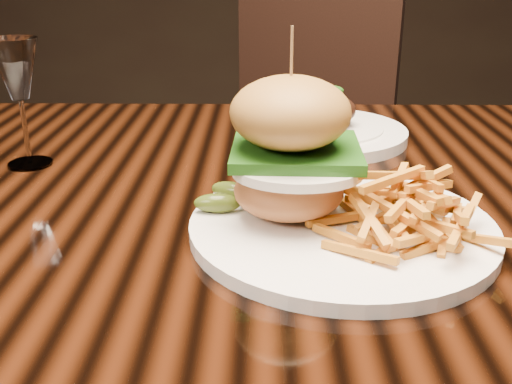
{
  "coord_description": "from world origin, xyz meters",
  "views": [
    {
      "loc": [
        0.02,
        -0.72,
        1.03
      ],
      "look_at": [
        0.01,
        -0.17,
        0.81
      ],
      "focal_mm": 42.0,
      "sensor_mm": 36.0,
      "label": 1
    }
  ],
  "objects_px": {
    "dining_table": "(251,240)",
    "chair_far": "(302,141)",
    "wine_glass": "(17,74)",
    "far_dish": "(322,128)",
    "burger_plate": "(335,185)"
  },
  "relations": [
    {
      "from": "chair_far",
      "to": "wine_glass",
      "type": "bearing_deg",
      "value": -98.18
    },
    {
      "from": "far_dish",
      "to": "burger_plate",
      "type": "bearing_deg",
      "value": -93.15
    },
    {
      "from": "dining_table",
      "to": "wine_glass",
      "type": "height_order",
      "value": "wine_glass"
    },
    {
      "from": "burger_plate",
      "to": "wine_glass",
      "type": "height_order",
      "value": "burger_plate"
    },
    {
      "from": "burger_plate",
      "to": "chair_far",
      "type": "relative_size",
      "value": 0.35
    },
    {
      "from": "wine_glass",
      "to": "dining_table",
      "type": "bearing_deg",
      "value": -14.34
    },
    {
      "from": "wine_glass",
      "to": "chair_far",
      "type": "xyz_separation_m",
      "value": [
        0.44,
        0.8,
        -0.34
      ]
    },
    {
      "from": "dining_table",
      "to": "chair_far",
      "type": "distance_m",
      "value": 0.9
    },
    {
      "from": "burger_plate",
      "to": "wine_glass",
      "type": "xyz_separation_m",
      "value": [
        -0.41,
        0.22,
        0.07
      ]
    },
    {
      "from": "far_dish",
      "to": "chair_far",
      "type": "distance_m",
      "value": 0.71
    },
    {
      "from": "wine_glass",
      "to": "chair_far",
      "type": "relative_size",
      "value": 0.19
    },
    {
      "from": "dining_table",
      "to": "far_dish",
      "type": "height_order",
      "value": "far_dish"
    },
    {
      "from": "burger_plate",
      "to": "wine_glass",
      "type": "bearing_deg",
      "value": 165.92
    },
    {
      "from": "far_dish",
      "to": "chair_far",
      "type": "height_order",
      "value": "chair_far"
    },
    {
      "from": "dining_table",
      "to": "burger_plate",
      "type": "relative_size",
      "value": 4.88
    }
  ]
}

